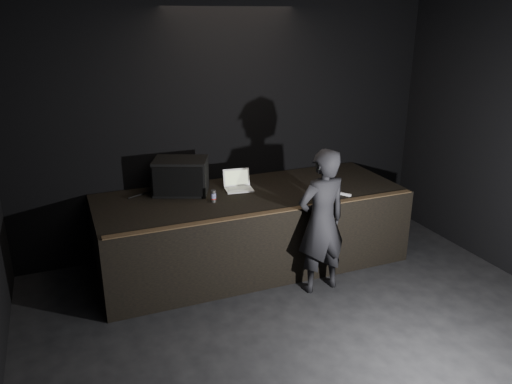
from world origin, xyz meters
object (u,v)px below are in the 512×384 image
Objects in this scene: laptop at (238,184)px; person at (322,222)px; beer_can at (213,196)px; stage_riser at (252,228)px; stage_monitor at (181,176)px.

laptop is 1.35m from person.
person is at bearing -37.92° from beer_can.
stage_riser is 4.96× the size of stage_monitor.
stage_monitor is 0.45× the size of person.
laptop is at bearing 112.21° from stage_riser.
person is at bearing -61.49° from stage_riser.
person is (0.52, -0.95, 0.39)m from stage_riser.
person reaches higher than stage_riser.
stage_monitor is 0.58m from beer_can.
person is at bearing -21.72° from stage_monitor.
stage_riser is at bearing -66.86° from person.
stage_riser is 0.81m from beer_can.
laptop reaches higher than beer_can.
stage_monitor is 5.26× the size of beer_can.
beer_can is at bearing -134.42° from laptop.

